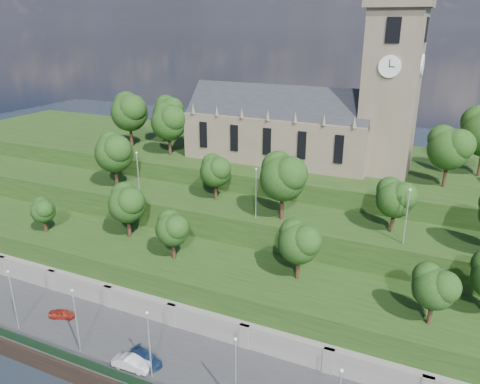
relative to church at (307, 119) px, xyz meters
The scene contains 14 objects.
promenade 45.42m from the church, 91.13° to the right, with size 160.00×12.00×2.00m, color #2D2D30.
retaining_wall 39.48m from the church, 91.33° to the right, with size 160.00×2.10×5.00m.
embankment_lower 33.57m from the church, 91.61° to the right, with size 160.00×12.00×8.00m, color #1D3612.
embankment_upper 23.71m from the church, 92.66° to the right, with size 160.00×10.00×12.00m, color #1D3612.
hilltop 15.57m from the church, 101.11° to the left, with size 160.00×32.00×15.00m, color #1D3612.
church is the anchor object (origin of this frame).
trees_lower 29.15m from the church, 85.04° to the right, with size 65.15×8.98×8.19m.
trees_upper 18.68m from the church, 88.38° to the right, with size 62.99×8.57×9.50m.
trees_hilltop 3.22m from the church, 156.87° to the right, with size 75.48×16.86×10.99m.
lamp_posts_promenade 46.34m from the church, 93.67° to the right, with size 60.36×0.36×8.27m.
lamp_posts_upper 20.96m from the church, 92.26° to the right, with size 40.36×0.36×7.31m.
car_left 48.30m from the church, 116.38° to the right, with size 1.35×3.35×1.14m, color maroon.
car_middle 47.96m from the church, 97.27° to the right, with size 1.54×4.42×1.45m, color #B9B9BE.
car_right 46.59m from the church, 96.26° to the right, with size 1.72×4.23×1.23m, color #15294B.
Camera 1 is at (23.73, -30.32, 37.91)m, focal length 35.00 mm.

